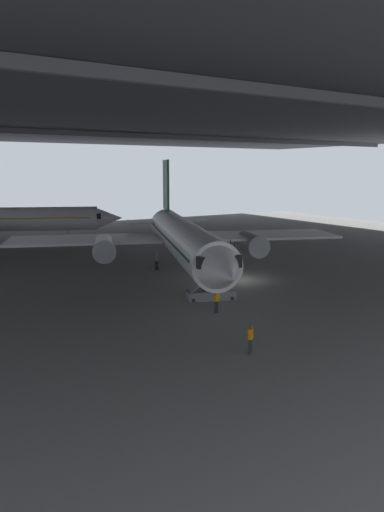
# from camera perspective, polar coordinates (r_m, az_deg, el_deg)

# --- Properties ---
(ground_plane) EXTENTS (110.00, 110.00, 0.00)m
(ground_plane) POSITION_cam_1_polar(r_m,az_deg,el_deg) (45.00, 5.29, -2.83)
(ground_plane) COLOR gray
(hangar_structure) EXTENTS (121.00, 99.00, 16.59)m
(hangar_structure) POSITION_cam_1_polar(r_m,az_deg,el_deg) (55.73, -3.31, 16.21)
(hangar_structure) COLOR #4C4F54
(hangar_structure) RESTS_ON ground_plane
(airplane_main) EXTENTS (34.59, 34.75, 11.31)m
(airplane_main) POSITION_cam_1_polar(r_m,az_deg,el_deg) (47.16, -1.05, 2.04)
(airplane_main) COLOR white
(airplane_main) RESTS_ON ground_plane
(boarding_stairs) EXTENTS (4.39, 2.79, 4.62)m
(boarding_stairs) POSITION_cam_1_polar(r_m,az_deg,el_deg) (38.17, 2.35, -4.05)
(boarding_stairs) COLOR slate
(boarding_stairs) RESTS_ON ground_plane
(crew_worker_near_nose) EXTENTS (0.48, 0.38, 1.71)m
(crew_worker_near_nose) POSITION_cam_1_polar(r_m,az_deg,el_deg) (27.19, 6.97, -9.52)
(crew_worker_near_nose) COLOR #232838
(crew_worker_near_nose) RESTS_ON ground_plane
(crew_worker_by_stairs) EXTENTS (0.55, 0.24, 1.73)m
(crew_worker_by_stairs) POSITION_cam_1_polar(r_m,az_deg,el_deg) (34.43, 2.92, -5.18)
(crew_worker_by_stairs) COLOR #232838
(crew_worker_by_stairs) RESTS_ON ground_plane
(airplane_distant) EXTENTS (31.29, 31.33, 10.49)m
(airplane_distant) POSITION_cam_1_polar(r_m,az_deg,el_deg) (72.17, -21.70, 4.04)
(airplane_distant) COLOR white
(airplane_distant) RESTS_ON ground_plane
(baggage_tug) EXTENTS (2.30, 2.47, 0.90)m
(baggage_tug) POSITION_cam_1_polar(r_m,az_deg,el_deg) (56.78, 3.45, 0.46)
(baggage_tug) COLOR yellow
(baggage_tug) RESTS_ON ground_plane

